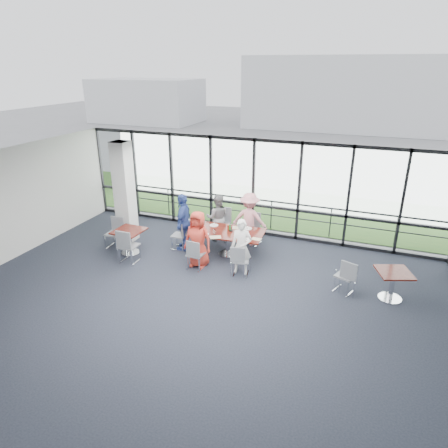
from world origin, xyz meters
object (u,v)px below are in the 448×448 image
(chair_main_end, at_px, (179,235))
(chair_spare_la, at_px, (129,246))
(side_table_right, at_px, (394,277))
(diner_far_right, at_px, (249,219))
(structural_column, at_px, (125,193))
(diner_end, at_px, (184,222))
(side_table_left, at_px, (129,234))
(chair_main_nl, at_px, (196,254))
(chair_main_fl, at_px, (222,224))
(diner_far_left, at_px, (218,218))
(chair_spare_lb, at_px, (114,234))
(chair_spare_r, at_px, (345,276))
(chair_main_nr, at_px, (241,260))
(main_table, at_px, (228,235))
(diner_near_left, at_px, (198,239))
(chair_main_fr, at_px, (252,230))
(diner_near_right, at_px, (241,247))

(chair_main_end, height_order, chair_spare_la, chair_spare_la)
(side_table_right, bearing_deg, diner_far_right, 156.91)
(structural_column, height_order, diner_end, structural_column)
(side_table_left, xyz_separation_m, chair_main_nl, (2.27, -0.17, -0.19))
(chair_main_fl, bearing_deg, diner_far_left, 68.17)
(chair_spare_la, relative_size, chair_spare_lb, 1.08)
(chair_main_nl, distance_m, chair_main_fl, 2.26)
(side_table_right, height_order, chair_spare_r, chair_spare_r)
(chair_main_end, relative_size, chair_spare_la, 0.88)
(diner_end, distance_m, chair_main_nr, 2.39)
(main_table, xyz_separation_m, diner_far_right, (0.37, 0.93, 0.21))
(side_table_right, distance_m, chair_spare_lb, 8.03)
(chair_main_fl, bearing_deg, diner_far_right, 167.81)
(side_table_left, xyz_separation_m, chair_spare_r, (6.27, 0.06, -0.18))
(main_table, height_order, side_table_left, same)
(main_table, xyz_separation_m, side_table_left, (-2.78, -0.98, -0.01))
(structural_column, relative_size, diner_near_left, 1.96)
(main_table, height_order, diner_end, diner_end)
(side_table_right, relative_size, chair_main_fr, 1.01)
(diner_far_right, relative_size, chair_spare_r, 1.91)
(chair_main_fr, bearing_deg, chair_spare_la, 47.75)
(chair_spare_r, bearing_deg, chair_spare_la, -153.39)
(side_table_left, distance_m, chair_spare_la, 0.60)
(chair_main_fl, distance_m, chair_spare_r, 4.56)
(diner_near_right, bearing_deg, diner_end, 151.87)
(structural_column, xyz_separation_m, chair_main_nl, (2.90, -1.03, -1.16))
(side_table_left, height_order, diner_far_right, diner_far_right)
(side_table_left, distance_m, side_table_right, 7.36)
(chair_main_nl, bearing_deg, chair_spare_lb, 177.76)
(chair_main_fl, distance_m, chair_spare_la, 3.18)
(chair_main_nl, xyz_separation_m, chair_main_fr, (0.97, 2.16, 0.05))
(diner_near_left, distance_m, diner_near_right, 1.27)
(diner_far_left, relative_size, chair_spare_r, 1.73)
(diner_far_right, distance_m, chair_spare_lb, 4.22)
(chair_main_fl, height_order, chair_main_fr, same)
(side_table_right, relative_size, diner_far_left, 0.64)
(structural_column, relative_size, diner_near_right, 2.06)
(side_table_left, distance_m, diner_near_right, 3.53)
(diner_near_left, relative_size, chair_main_end, 1.85)
(diner_far_left, distance_m, chair_main_fr, 1.18)
(structural_column, xyz_separation_m, side_table_right, (7.99, -0.74, -0.98))
(side_table_right, bearing_deg, chair_main_fr, 155.58)
(chair_main_nl, bearing_deg, chair_spare_la, -166.30)
(main_table, xyz_separation_m, diner_end, (-1.39, -0.11, 0.25))
(side_table_right, height_order, chair_main_nr, chair_main_nr)
(side_table_left, relative_size, chair_spare_lb, 0.94)
(chair_spare_la, distance_m, chair_spare_r, 5.99)
(main_table, distance_m, chair_main_fr, 1.12)
(diner_near_left, bearing_deg, chair_main_fl, 93.35)
(chair_main_fr, height_order, chair_spare_r, chair_main_fr)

